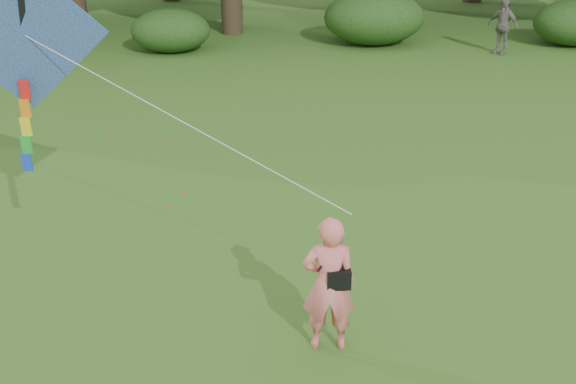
{
  "coord_description": "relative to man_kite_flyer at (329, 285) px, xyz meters",
  "views": [
    {
      "loc": [
        -1.26,
        -7.36,
        5.73
      ],
      "look_at": [
        -0.79,
        2.0,
        1.5
      ],
      "focal_mm": 45.0,
      "sensor_mm": 36.0,
      "label": 1
    }
  ],
  "objects": [
    {
      "name": "bystander_right",
      "position": [
        7.4,
        15.88,
        -0.02
      ],
      "size": [
        1.08,
        1.09,
        1.85
      ],
      "primitive_type": "imported",
      "rotation": [
        0.0,
        0.0,
        -0.8
      ],
      "color": "slate",
      "rests_on": "ground"
    },
    {
      "name": "man_kite_flyer",
      "position": [
        0.0,
        0.0,
        0.0
      ],
      "size": [
        0.7,
        0.48,
        1.88
      ],
      "primitive_type": "imported",
      "rotation": [
        0.0,
        0.0,
        3.1
      ],
      "color": "#EE7370",
      "rests_on": "ground"
    },
    {
      "name": "fallen_leaves",
      "position": [
        1.34,
        3.63,
        -0.93
      ],
      "size": [
        9.77,
        14.97,
        0.01
      ],
      "color": "brown",
      "rests_on": "ground"
    },
    {
      "name": "flying_kite",
      "position": [
        -3.81,
        1.63,
        2.78
      ],
      "size": [
        5.11,
        2.02,
        2.94
      ],
      "color": "#243A9C",
      "rests_on": "ground"
    },
    {
      "name": "ground",
      "position": [
        0.36,
        -0.39,
        -0.94
      ],
      "size": [
        100.0,
        100.0,
        0.0
      ],
      "primitive_type": "plane",
      "color": "#265114",
      "rests_on": "ground"
    },
    {
      "name": "shrub_band",
      "position": [
        -0.36,
        17.21,
        -0.08
      ],
      "size": [
        39.15,
        3.22,
        1.88
      ],
      "color": "#264919",
      "rests_on": "ground"
    },
    {
      "name": "crossbody_bag",
      "position": [
        0.12,
        -0.03,
        0.12
      ],
      "size": [
        0.43,
        0.2,
        0.73
      ],
      "color": "black",
      "rests_on": "ground"
    }
  ]
}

